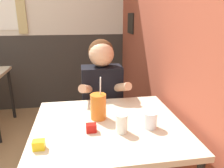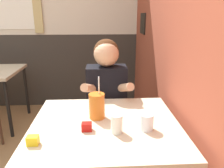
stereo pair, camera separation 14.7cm
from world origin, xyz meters
TOP-DOWN VIEW (x-y plane):
  - brick_wall_right at (1.43, 1.16)m, footprint 0.08×4.32m
  - back_wall at (-0.01, 2.35)m, footprint 5.81×0.09m
  - main_table at (0.89, 0.27)m, footprint 0.93×0.83m
  - person_seated at (0.91, 0.83)m, footprint 0.42×0.41m
  - cocktail_pitcher at (0.83, 0.35)m, footprint 0.10×0.10m
  - glass_near_pitcher at (1.13, 0.18)m, footprint 0.08×0.08m
  - glass_center at (0.95, 0.16)m, footprint 0.07×0.07m
  - condiment_ketchup at (0.78, 0.19)m, footprint 0.06×0.04m
  - condiment_mustard at (0.50, 0.06)m, footprint 0.06×0.04m

SIDE VIEW (x-z plane):
  - person_seated at x=0.91m, z-range 0.04..1.23m
  - main_table at x=0.89m, z-range 0.30..1.03m
  - condiment_ketchup at x=0.78m, z-range 0.73..0.78m
  - condiment_mustard at x=0.50m, z-range 0.73..0.78m
  - glass_near_pitcher at x=1.13m, z-range 0.73..0.83m
  - glass_center at x=0.95m, z-range 0.73..0.84m
  - cocktail_pitcher at x=0.83m, z-range 0.67..0.96m
  - brick_wall_right at x=1.43m, z-range 0.00..2.70m
  - back_wall at x=-0.01m, z-range 0.01..2.71m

